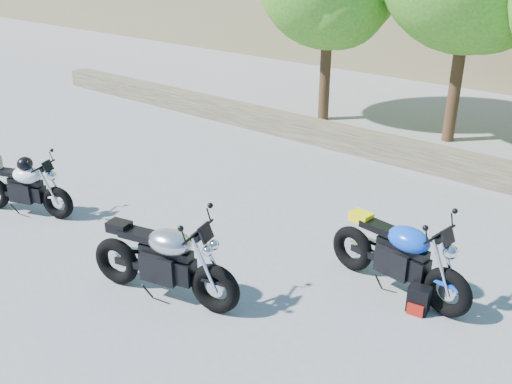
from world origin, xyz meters
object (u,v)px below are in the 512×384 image
backpack (418,300)px  white_bike (23,186)px  silver_bike (164,261)px  blue_bike (399,257)px

backpack → white_bike: bearing=-173.8°
silver_bike → backpack: 3.36m
blue_bike → backpack: size_ratio=6.01×
blue_bike → backpack: blue_bike is taller
silver_bike → white_bike: bearing=163.2°
silver_bike → backpack: size_ratio=6.12×
silver_bike → backpack: (2.79, 1.83, -0.38)m
white_bike → backpack: 6.83m
silver_bike → backpack: silver_bike is taller
silver_bike → white_bike: 3.84m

